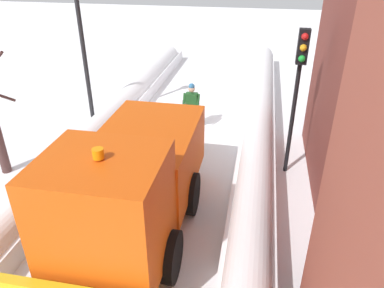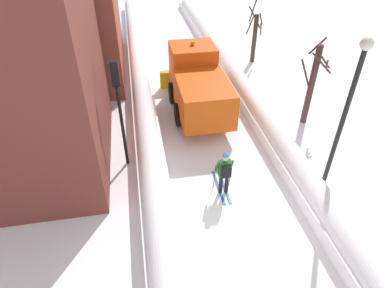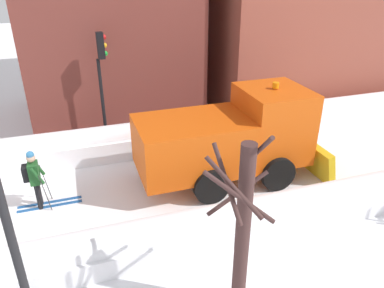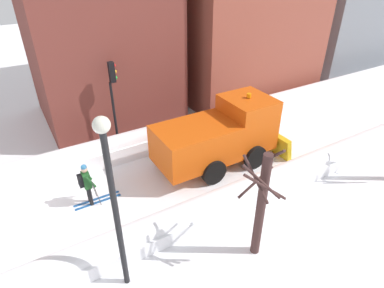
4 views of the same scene
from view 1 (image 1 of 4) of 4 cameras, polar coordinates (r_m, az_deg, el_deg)
name	(u,v)px [view 1 (image 1 of 4)]	position (r m, az deg, el deg)	size (l,w,h in m)	color
plow_truck	(132,183)	(8.33, -9.29, -6.03)	(3.20, 5.98, 3.12)	#DB510F
skier	(192,104)	(13.58, -0.05, 6.14)	(0.62, 1.80, 1.81)	black
traffic_light_pole	(298,77)	(10.44, 16.14, 9.88)	(0.28, 0.42, 4.30)	black
street_lamp	(81,32)	(14.17, -16.78, 16.25)	(0.40, 0.40, 5.47)	black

